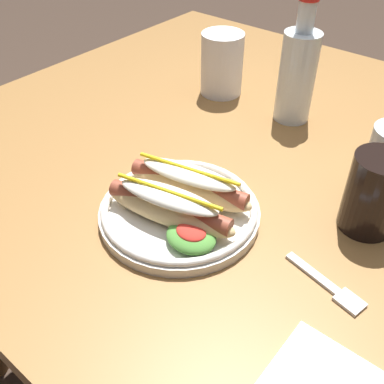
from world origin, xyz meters
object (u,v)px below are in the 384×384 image
at_px(hot_dog_plate, 180,205).
at_px(glass_bottle, 297,73).
at_px(fork, 330,286).
at_px(extra_cup, 222,64).
at_px(soda_cup, 374,194).

bearing_deg(hot_dog_plate, glass_bottle, 93.51).
relative_size(fork, extra_cup, 0.91).
xyz_separation_m(hot_dog_plate, fork, (0.24, 0.02, -0.02)).
distance_m(soda_cup, glass_bottle, 0.33).
xyz_separation_m(hot_dog_plate, glass_bottle, (-0.02, 0.38, 0.07)).
bearing_deg(soda_cup, extra_cup, 153.52).
distance_m(hot_dog_plate, extra_cup, 0.43).
height_order(hot_dog_plate, fork, hot_dog_plate).
height_order(fork, glass_bottle, glass_bottle).
height_order(hot_dog_plate, glass_bottle, glass_bottle).
xyz_separation_m(fork, extra_cup, (-0.44, 0.35, 0.06)).
bearing_deg(extra_cup, soda_cup, -26.48).
distance_m(hot_dog_plate, soda_cup, 0.28).
bearing_deg(fork, extra_cup, 153.21).
bearing_deg(extra_cup, glass_bottle, 0.01).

